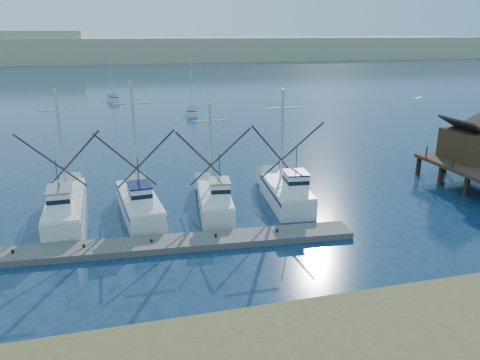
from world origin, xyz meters
name	(u,v)px	position (x,y,z in m)	size (l,w,h in m)	color
ground	(287,275)	(0.00, 0.00, 0.00)	(500.00, 500.00, 0.00)	#0C2337
floating_dock	(101,249)	(-9.95, 5.49, 0.21)	(31.66, 2.11, 0.42)	#68635D
dune_ridge	(131,49)	(0.00, 210.00, 5.00)	(360.00, 60.00, 10.00)	tan
trawler_fleet	(106,208)	(-9.66, 10.56, 0.96)	(30.77, 9.42, 9.58)	silver
sailboat_near	(193,112)	(3.33, 52.84, 0.50)	(2.58, 5.34, 8.10)	silver
sailboat_far	(113,98)	(-9.02, 72.44, 0.50)	(2.19, 5.43, 8.10)	silver
flying_gull	(414,98)	(12.47, 8.11, 8.20)	(1.21, 0.22, 0.22)	white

